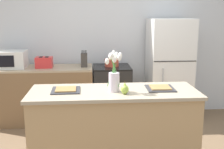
# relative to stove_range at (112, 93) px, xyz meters

# --- Properties ---
(back_wall) EXTENTS (5.20, 0.08, 2.70)m
(back_wall) POSITION_rel_stove_range_xyz_m (-0.10, 0.40, 0.89)
(back_wall) COLOR silver
(back_wall) RESTS_ON ground_plane
(kitchen_island) EXTENTS (1.80, 0.66, 0.95)m
(kitchen_island) POSITION_rel_stove_range_xyz_m (-0.10, -1.60, 0.02)
(kitchen_island) COLOR tan
(kitchen_island) RESTS_ON ground_plane
(back_counter) EXTENTS (1.68, 0.60, 0.91)m
(back_counter) POSITION_rel_stove_range_xyz_m (-1.16, 0.00, 0.00)
(back_counter) COLOR brown
(back_counter) RESTS_ON ground_plane
(stove_range) EXTENTS (0.60, 0.61, 0.91)m
(stove_range) POSITION_rel_stove_range_xyz_m (0.00, 0.00, 0.00)
(stove_range) COLOR black
(stove_range) RESTS_ON ground_plane
(refrigerator) EXTENTS (0.68, 0.67, 1.68)m
(refrigerator) POSITION_rel_stove_range_xyz_m (0.95, 0.00, 0.38)
(refrigerator) COLOR white
(refrigerator) RESTS_ON ground_plane
(flower_vase) EXTENTS (0.18, 0.13, 0.43)m
(flower_vase) POSITION_rel_stove_range_xyz_m (-0.10, -1.63, 0.67)
(flower_vase) COLOR silver
(flower_vase) RESTS_ON kitchen_island
(pear_figurine) EXTENTS (0.08, 0.08, 0.14)m
(pear_figurine) POSITION_rel_stove_range_xyz_m (-0.00, -1.74, 0.55)
(pear_figurine) COLOR #9EBC47
(pear_figurine) RESTS_ON kitchen_island
(plate_setting_left) EXTENTS (0.31, 0.31, 0.02)m
(plate_setting_left) POSITION_rel_stove_range_xyz_m (-0.61, -1.57, 0.51)
(plate_setting_left) COLOR #333338
(plate_setting_left) RESTS_ON kitchen_island
(plate_setting_right) EXTENTS (0.31, 0.31, 0.02)m
(plate_setting_right) POSITION_rel_stove_range_xyz_m (0.41, -1.57, 0.51)
(plate_setting_right) COLOR #333338
(plate_setting_right) RESTS_ON kitchen_island
(toaster) EXTENTS (0.28, 0.18, 0.17)m
(toaster) POSITION_rel_stove_range_xyz_m (-1.08, -0.03, 0.54)
(toaster) COLOR red
(toaster) RESTS_ON back_counter
(cooking_pot) EXTENTS (0.24, 0.24, 0.14)m
(cooking_pot) POSITION_rel_stove_range_xyz_m (-0.00, 0.02, 0.52)
(cooking_pot) COLOR #CC4C38
(cooking_pot) RESTS_ON stove_range
(microwave) EXTENTS (0.48, 0.37, 0.27)m
(microwave) POSITION_rel_stove_range_xyz_m (-1.61, -0.00, 0.59)
(microwave) COLOR white
(microwave) RESTS_ON back_counter
(knife_block) EXTENTS (0.10, 0.14, 0.27)m
(knife_block) POSITION_rel_stove_range_xyz_m (-0.45, -0.00, 0.57)
(knife_block) COLOR #3D3833
(knife_block) RESTS_ON back_counter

